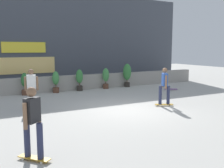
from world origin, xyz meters
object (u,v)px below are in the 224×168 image
Objects in this scene: potted_plant_0 at (25,83)px; potted_plant_1 at (56,81)px; potted_plant_4 at (127,73)px; skater_by_wall_left at (165,85)px; potted_plant_3 at (106,77)px; skater_by_wall_right at (33,120)px; potted_plant_2 at (79,79)px; skater_mid_plaza at (31,87)px; skateboard_near_camera at (171,89)px.

potted_plant_0 is 1.71m from potted_plant_1.
skater_by_wall_left reaches higher than potted_plant_4.
potted_plant_3 is 10.67m from skater_by_wall_right.
potted_plant_4 is (4.79, -0.00, 0.23)m from potted_plant_1.
potted_plant_2 is at bearing 180.00° from potted_plant_3.
potted_plant_1 is at bearing 180.00° from potted_plant_4.
skater_by_wall_left is 5.68m from skater_mid_plaza.
skateboard_near_camera is (3.25, -2.40, -0.66)m from potted_plant_3.
potted_plant_2 is 0.76× the size of skater_mid_plaza.
skateboard_near_camera is at bearing -20.38° from potted_plant_1.
potted_plant_0 is at bearing 131.59° from skater_by_wall_left.
potted_plant_2 is 5.59m from skateboard_near_camera.
skateboard_near_camera is at bearing -36.47° from potted_plant_3.
potted_plant_3 reaches higher than potted_plant_2.
skater_mid_plaza reaches higher than potted_plant_2.
skater_mid_plaza reaches higher than potted_plant_0.
skater_by_wall_right is 1.00× the size of skater_by_wall_left.
skater_by_wall_left is (0.08, -5.64, 0.22)m from potted_plant_3.
potted_plant_3 is at bearing 34.76° from skater_mid_plaza.
potted_plant_1 is 4.79m from potted_plant_4.
potted_plant_0 is 6.51m from potted_plant_4.
potted_plant_0 is 0.99× the size of potted_plant_1.
skater_mid_plaza is at bearing -145.24° from potted_plant_3.
potted_plant_0 reaches higher than skateboard_near_camera.
skater_mid_plaza reaches higher than skateboard_near_camera.
potted_plant_0 is 8.54m from skateboard_near_camera.
skater_by_wall_right is at bearing -131.67° from potted_plant_4.
potted_plant_1 is 3.21m from potted_plant_3.
potted_plant_3 is at bearing 54.67° from skater_by_wall_right.
potted_plant_0 is 8.80m from skater_by_wall_right.
skateboard_near_camera is (6.46, -2.40, -0.61)m from potted_plant_1.
skater_by_wall_right is at bearing -98.14° from potted_plant_0.
skateboard_near_camera is at bearing -55.17° from potted_plant_4.
potted_plant_2 is 0.76× the size of skater_by_wall_left.
skater_by_wall_left is at bearing -20.62° from skater_mid_plaza.
skater_by_wall_left is (1.84, -5.64, 0.23)m from potted_plant_2.
skateboard_near_camera is (1.67, -2.40, -0.83)m from potted_plant_4.
skater_by_wall_right is at bearing -146.19° from skateboard_near_camera.
potted_plant_4 is 7.73m from skater_mid_plaza.
potted_plant_4 is 0.90× the size of skater_mid_plaza.
potted_plant_4 reaches higher than potted_plant_1.
skateboard_near_camera is at bearing 45.65° from skater_by_wall_left.
skateboard_near_camera is (8.17, -2.40, -0.60)m from potted_plant_0.
potted_plant_1 is 6.53m from skater_by_wall_left.
potted_plant_0 is 3.66m from skater_mid_plaza.
skater_by_wall_right reaches higher than potted_plant_1.
skater_by_wall_right reaches higher than potted_plant_4.
potted_plant_1 is 4.17m from skater_mid_plaza.
skateboard_near_camera is at bearing 33.81° from skater_by_wall_right.
potted_plant_3 is at bearing -0.00° from potted_plant_0.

